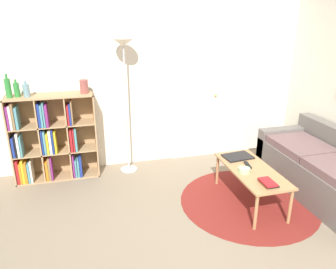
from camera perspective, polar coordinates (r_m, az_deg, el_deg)
wall_back at (r=4.84m, az=-1.35°, el=9.85°), size 7.36×0.11×2.60m
rug at (r=4.22m, az=13.82°, el=-11.22°), size 1.67×1.67×0.01m
bookshelf at (r=4.72m, az=-19.93°, el=-0.90°), size 1.11×0.34×1.17m
floor_lamp at (r=4.43m, az=-7.66°, el=12.46°), size 0.29×0.29×1.87m
couch at (r=4.63m, az=26.02°, el=-5.87°), size 0.82×1.89×0.78m
coffee_table at (r=4.03m, az=14.32°, el=-6.42°), size 0.49×1.10×0.44m
laptop at (r=4.28m, az=12.05°, el=-3.77°), size 0.38×0.28×0.02m
bowl at (r=3.90m, az=13.13°, el=-6.07°), size 0.14×0.14×0.05m
book_stack_on_table at (r=3.70m, az=17.07°, el=-8.09°), size 0.15×0.21×0.05m
remote at (r=4.08m, az=13.70°, el=-5.18°), size 0.07×0.18×0.02m
bottle_left at (r=4.58m, az=-26.09°, el=7.31°), size 0.07×0.07×0.30m
bottle_middle at (r=4.58m, az=-24.86°, el=7.10°), size 0.07×0.07×0.22m
bottle_right at (r=4.54m, az=-23.44°, el=7.07°), size 0.08×0.08×0.20m
vase_on_shelf at (r=4.50m, az=-14.41°, el=8.10°), size 0.11×0.11×0.18m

